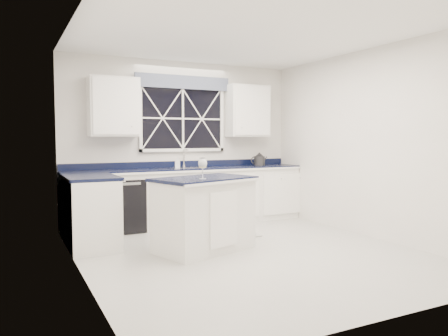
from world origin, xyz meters
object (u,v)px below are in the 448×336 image
dishwasher (122,205)px  wine_glass (203,164)px  faucet (184,158)px  kettle (259,159)px  soap_bottle (178,163)px  island (204,214)px

dishwasher → wine_glass: 2.01m
dishwasher → wine_glass: (0.55, -1.80, 0.70)m
faucet → wine_glass: faucet is taller
kettle → dishwasher: bearing=-176.1°
faucet → kettle: faucet is taller
soap_bottle → dishwasher: bearing=-172.8°
wine_glass → dishwasher: bearing=107.1°
faucet → island: faucet is taller
kettle → wine_glass: size_ratio=1.26×
kettle → soap_bottle: 1.52m
faucet → soap_bottle: bearing=-153.6°
wine_glass → soap_bottle: bearing=78.3°
dishwasher → island: size_ratio=0.58×
island → soap_bottle: bearing=62.6°
dishwasher → soap_bottle: soap_bottle is taller
faucet → island: (-0.44, -1.79, -0.63)m
faucet → island: 1.95m
island → wine_glass: wine_glass is taller
kettle → soap_bottle: size_ratio=1.93×
wine_glass → faucet: bearing=74.6°
dishwasher → wine_glass: bearing=-72.9°
dishwasher → soap_bottle: size_ratio=4.86×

